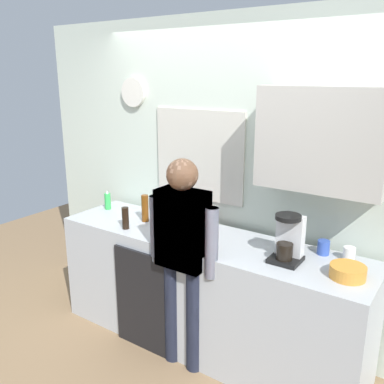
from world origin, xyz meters
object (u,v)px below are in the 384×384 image
(bottle_dark_sauce, at_px, (125,218))
(cup_terracotta_mug, at_px, (178,224))
(mixing_bowl, at_px, (348,272))
(person_at_sink, at_px, (183,249))
(bottle_amber_beer, at_px, (145,208))
(cup_white_mug, at_px, (349,254))
(dish_soap, at_px, (108,201))
(coffee_maker, at_px, (288,240))
(person_guest, at_px, (183,249))
(cup_blue_mug, at_px, (323,247))
(bottle_red_vinegar, at_px, (199,212))

(bottle_dark_sauce, bearing_deg, cup_terracotta_mug, 33.17)
(mixing_bowl, xyz_separation_m, person_at_sink, (-1.07, -0.25, -0.02))
(bottle_amber_beer, xyz_separation_m, person_at_sink, (0.63, -0.33, -0.10))
(cup_white_mug, bearing_deg, cup_terracotta_mug, -172.34)
(dish_soap, height_order, person_at_sink, person_at_sink)
(cup_terracotta_mug, distance_m, mixing_bowl, 1.36)
(mixing_bowl, relative_size, person_at_sink, 0.14)
(coffee_maker, height_order, cup_terracotta_mug, coffee_maker)
(person_guest, bearing_deg, cup_blue_mug, -160.55)
(bottle_red_vinegar, xyz_separation_m, person_at_sink, (0.21, -0.53, -0.09))
(bottle_red_vinegar, bearing_deg, cup_terracotta_mug, -112.01)
(cup_terracotta_mug, height_order, person_at_sink, person_at_sink)
(cup_terracotta_mug, height_order, mixing_bowl, cup_terracotta_mug)
(bottle_amber_beer, distance_m, person_guest, 0.71)
(dish_soap, bearing_deg, cup_blue_mug, 3.78)
(cup_blue_mug, relative_size, person_at_sink, 0.06)
(mixing_bowl, bearing_deg, cup_white_mug, 103.08)
(person_guest, bearing_deg, mixing_bowl, -178.95)
(cup_terracotta_mug, bearing_deg, person_at_sink, -49.17)
(dish_soap, bearing_deg, person_at_sink, -18.74)
(cup_white_mug, relative_size, person_at_sink, 0.06)
(bottle_amber_beer, xyz_separation_m, person_guest, (0.63, -0.33, -0.10))
(cup_white_mug, relative_size, cup_blue_mug, 0.95)
(cup_blue_mug, bearing_deg, bottle_dark_sauce, -164.50)
(bottle_dark_sauce, bearing_deg, bottle_red_vinegar, 44.44)
(bottle_amber_beer, xyz_separation_m, dish_soap, (-0.50, 0.05, -0.04))
(cup_terracotta_mug, bearing_deg, cup_white_mug, 7.66)
(person_guest, bearing_deg, bottle_amber_beer, -39.61)
(coffee_maker, distance_m, dish_soap, 1.80)
(coffee_maker, distance_m, bottle_red_vinegar, 0.91)
(bottle_amber_beer, xyz_separation_m, mixing_bowl, (1.70, -0.08, -0.07))
(bottle_amber_beer, distance_m, person_at_sink, 0.71)
(person_at_sink, bearing_deg, dish_soap, 151.36)
(cup_blue_mug, distance_m, person_at_sink, 0.98)
(coffee_maker, bearing_deg, cup_terracotta_mug, 176.68)
(bottle_red_vinegar, relative_size, bottle_amber_beer, 0.96)
(bottle_red_vinegar, bearing_deg, person_at_sink, -68.16)
(coffee_maker, xyz_separation_m, bottle_dark_sauce, (-1.31, -0.18, -0.06))
(bottle_red_vinegar, height_order, mixing_bowl, bottle_red_vinegar)
(coffee_maker, xyz_separation_m, dish_soap, (-1.80, 0.10, -0.07))
(coffee_maker, bearing_deg, person_at_sink, -157.40)
(cup_white_mug, xyz_separation_m, person_at_sink, (-1.01, -0.51, -0.03))
(coffee_maker, distance_m, bottle_dark_sauce, 1.32)
(coffee_maker, height_order, cup_blue_mug, coffee_maker)
(mixing_bowl, height_order, dish_soap, dish_soap)
(bottle_red_vinegar, xyz_separation_m, bottle_amber_beer, (-0.42, -0.20, 0.00))
(bottle_red_vinegar, height_order, cup_white_mug, bottle_red_vinegar)
(bottle_red_vinegar, distance_m, cup_blue_mug, 1.05)
(bottle_dark_sauce, height_order, person_at_sink, person_at_sink)
(person_at_sink, bearing_deg, person_guest, 0.00)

